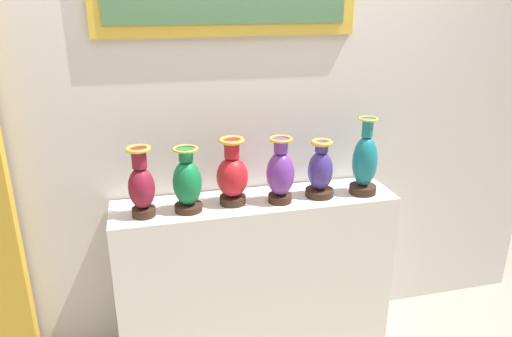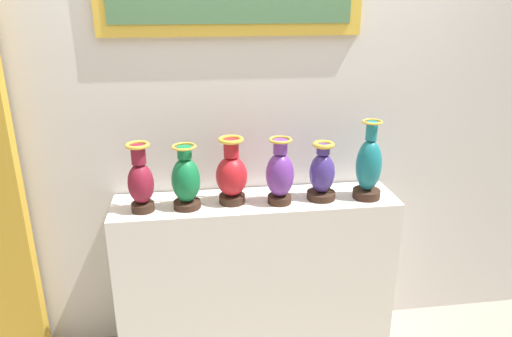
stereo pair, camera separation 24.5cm
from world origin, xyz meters
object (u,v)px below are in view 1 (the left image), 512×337
Objects in this scene: vase_indigo at (320,172)px; vase_crimson at (232,176)px; vase_teal at (365,163)px; vase_burgundy at (141,186)px; vase_violet at (280,173)px; vase_emerald at (187,183)px.

vase_crimson is at bearing 178.21° from vase_indigo.
vase_crimson is at bearing 177.12° from vase_teal.
vase_burgundy is 0.84× the size of vase_teal.
vase_burgundy is 1.01× the size of vase_violet.
vase_indigo is at bearing 1.36° from vase_emerald.
vase_violet is (0.48, -0.01, 0.01)m from vase_emerald.
vase_emerald is 0.95m from vase_teal.
vase_crimson is 0.48m from vase_indigo.
vase_emerald is (0.22, 0.01, -0.01)m from vase_burgundy.
vase_crimson is at bearing 170.99° from vase_violet.
vase_burgundy is 0.22m from vase_emerald.
vase_emerald is 1.06× the size of vase_indigo.
vase_teal is at bearing 0.32° from vase_violet.
vase_teal is at bearing 0.23° from vase_burgundy.
vase_crimson reaches higher than vase_emerald.
vase_violet reaches higher than vase_indigo.
vase_violet is at bearing -174.04° from vase_indigo.
vase_indigo is 0.25m from vase_teal.
vase_teal is at bearing -5.01° from vase_indigo.
vase_burgundy is 0.70m from vase_violet.
vase_teal reaches higher than vase_violet.
vase_crimson is 0.25m from vase_violet.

